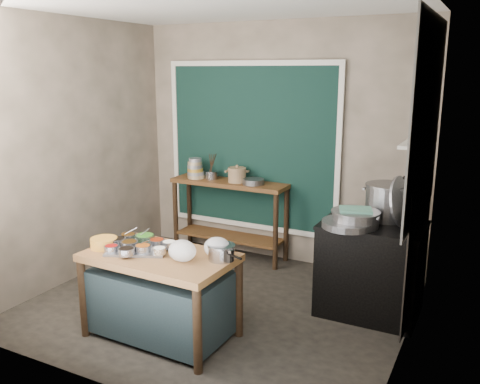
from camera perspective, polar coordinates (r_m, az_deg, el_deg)
The scene contains 31 objects.
floor at distance 5.12m, azimuth -2.59°, elevation -12.69°, with size 3.50×3.00×0.02m, color #2B2721.
back_wall at distance 6.01m, azimuth 4.45°, elevation 5.35°, with size 3.50×0.02×2.80m, color gray.
left_wall at distance 5.74m, azimuth -18.23°, elevation 4.34°, with size 0.02×3.00×2.80m, color gray.
right_wall at distance 4.10m, azimuth 19.07°, elevation 0.82°, with size 0.02×3.00×2.80m, color gray.
ceiling at distance 4.63m, azimuth -2.99°, elevation 20.46°, with size 3.50×3.00×0.02m, color gray.
curtain_panel at distance 6.12m, azimuth 1.27°, elevation 5.07°, with size 2.10×0.02×1.90m, color black.
curtain_frame at distance 6.11m, azimuth 1.22°, elevation 5.06°, with size 2.22×0.03×2.02m, color beige, non-canonical shape.
tile_panel at distance 4.58m, azimuth 20.23°, elevation 7.69°, with size 0.02×1.70×1.70m, color #B2B2AA.
soot_patch at distance 4.91m, azimuth 19.35°, elevation -5.67°, with size 0.01×1.30×1.30m, color black.
wall_shelf at distance 4.92m, azimuth 19.23°, elevation 5.18°, with size 0.22×0.70×0.03m, color beige.
prep_table at distance 4.48m, azimuth -8.88°, elevation -11.40°, with size 1.25×0.72×0.75m, color brown.
back_counter at distance 6.24m, azimuth -1.20°, elevation -3.02°, with size 1.45×0.40×0.95m, color brown.
stove_block at distance 4.97m, azimuth 14.44°, elevation -8.46°, with size 0.90×0.68×0.85m, color black.
stove_top at distance 4.83m, azimuth 14.75°, elevation -3.61°, with size 0.92×0.69×0.03m, color black.
condiment_tray at distance 4.45m, azimuth -11.35°, elevation -6.30°, with size 0.50×0.36×0.02m, color gray.
condiment_bowls at distance 4.46m, azimuth -11.47°, elevation -5.70°, with size 0.59×0.47×0.07m.
yellow_basin at distance 4.57m, azimuth -15.03°, elevation -5.54°, with size 0.23×0.23×0.09m, color orange.
saucepan at distance 4.14m, azimuth -2.10°, elevation -6.76°, with size 0.23×0.23×0.13m, color gray, non-canonical shape.
plastic_bag_a at distance 4.13m, azimuth -6.49°, elevation -6.57°, with size 0.23×0.20×0.18m, color white.
plastic_bag_b at distance 4.18m, azimuth -2.57°, elevation -6.25°, with size 0.23×0.20×0.17m, color white.
bowl_stack at distance 6.29m, azimuth -5.00°, elevation 2.55°, with size 0.22×0.22×0.25m.
utensil_cup at distance 6.24m, azimuth -3.16°, elevation 1.92°, with size 0.16×0.16×0.10m, color gray.
ceramic_crock at distance 6.04m, azimuth -0.34°, elevation 1.84°, with size 0.23×0.23×0.15m, color #7F6145, non-canonical shape.
wide_bowl at distance 5.93m, azimuth 1.52°, elevation 1.18°, with size 0.26×0.26×0.06m, color gray.
stock_pot at distance 4.95m, azimuth 16.22°, elevation -1.06°, with size 0.43×0.43×0.34m, color gray, non-canonical shape.
pot_lid at distance 4.76m, azimuth 17.60°, elevation -1.01°, with size 0.46×0.46×0.02m, color gray.
steamer at distance 4.68m, azimuth 12.82°, elevation -2.93°, with size 0.45×0.45×0.14m, color gray, non-canonical shape.
green_cloth at distance 4.66m, azimuth 12.87°, elevation -1.95°, with size 0.28×0.22×0.02m, color #58997D.
shallow_pan at distance 4.64m, azimuth 11.98°, elevation -3.54°, with size 0.46×0.46×0.06m, color gray.
shelf_bowl_stack at distance 4.89m, azimuth 19.27°, elevation 5.93°, with size 0.14×0.14×0.11m.
shelf_bowl_green at distance 5.16m, azimuth 19.68°, elevation 5.93°, with size 0.13×0.13×0.05m, color gray.
Camera 1 is at (2.30, -3.98, 2.25)m, focal length 38.00 mm.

